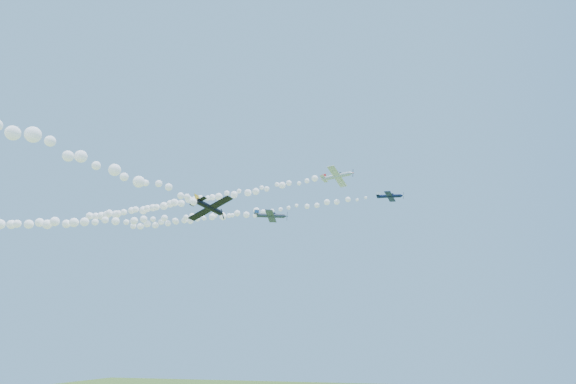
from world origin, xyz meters
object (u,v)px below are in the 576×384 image
(plane_white, at_px, (337,176))
(plane_black, at_px, (210,208))
(plane_navy, at_px, (390,196))
(plane_grey, at_px, (271,216))

(plane_white, xyz_separation_m, plane_black, (-14.37, -33.70, -15.11))
(plane_navy, distance_m, plane_black, 45.50)
(plane_navy, distance_m, plane_grey, 27.04)
(plane_navy, bearing_deg, plane_grey, -170.21)
(plane_grey, xyz_separation_m, plane_black, (1.44, -34.67, -7.41))
(plane_navy, relative_size, plane_grey, 0.77)
(plane_navy, bearing_deg, plane_black, -118.70)
(plane_white, height_order, plane_navy, plane_white)
(plane_white, relative_size, plane_grey, 0.95)
(plane_navy, height_order, plane_black, plane_navy)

